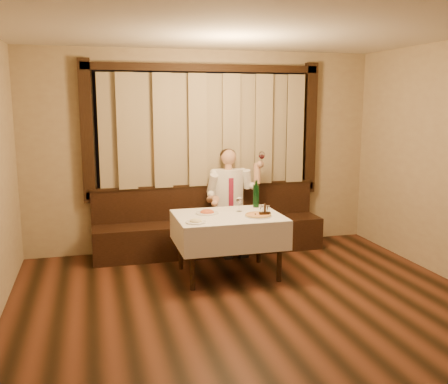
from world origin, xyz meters
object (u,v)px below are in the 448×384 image
object	(u,v)px
pasta_red	(207,211)
pasta_cream	(196,220)
pizza	(258,215)
seated_man	(230,193)
banquette	(209,230)
dining_table	(228,223)
cruet_caddy	(265,212)
green_bottle	(256,195)

from	to	relation	value
pasta_red	pasta_cream	size ratio (longest dim) A/B	1.19
pasta_cream	pizza	bearing A→B (deg)	8.53
seated_man	pasta_cream	bearing A→B (deg)	-121.59
banquette	pasta_cream	size ratio (longest dim) A/B	13.80
dining_table	pasta_red	distance (m)	0.30
dining_table	cruet_caddy	world-z (taller)	cruet_caddy
green_bottle	cruet_caddy	world-z (taller)	green_bottle
banquette	pasta_red	bearing A→B (deg)	-104.52
dining_table	pasta_red	world-z (taller)	pasta_red
dining_table	cruet_caddy	size ratio (longest dim) A/B	8.78
banquette	cruet_caddy	distance (m)	1.35
dining_table	banquette	bearing A→B (deg)	90.00
pizza	seated_man	distance (m)	1.10
banquette	pasta_red	world-z (taller)	banquette
banquette	seated_man	bearing A→B (deg)	-17.27
dining_table	green_bottle	world-z (taller)	green_bottle
dining_table	green_bottle	distance (m)	0.63
banquette	seated_man	world-z (taller)	seated_man
pizza	cruet_caddy	size ratio (longest dim) A/B	2.24
banquette	cruet_caddy	xyz separation A→B (m)	(0.41, -1.18, 0.50)
dining_table	pasta_red	size ratio (longest dim) A/B	4.62
pizza	cruet_caddy	world-z (taller)	cruet_caddy
green_bottle	dining_table	bearing A→B (deg)	-144.06
banquette	pizza	bearing A→B (deg)	-74.92
green_bottle	banquette	bearing A→B (deg)	124.01
cruet_caddy	green_bottle	bearing A→B (deg)	92.78
pizza	green_bottle	size ratio (longest dim) A/B	0.91
banquette	seated_man	distance (m)	0.61
pizza	pasta_red	world-z (taller)	pasta_red
pasta_red	seated_man	bearing A→B (deg)	57.08
green_bottle	seated_man	xyz separation A→B (m)	(-0.17, 0.60, -0.07)
banquette	green_bottle	bearing A→B (deg)	-55.99
banquette	dining_table	bearing A→B (deg)	-90.00
seated_man	pasta_red	bearing A→B (deg)	-122.92
green_bottle	pasta_cream	bearing A→B (deg)	-146.08
pasta_red	green_bottle	xyz separation A→B (m)	(0.70, 0.21, 0.11)
pasta_red	green_bottle	distance (m)	0.74
pizza	seated_man	xyz separation A→B (m)	(-0.03, 1.10, 0.07)
pasta_cream	green_bottle	distance (m)	1.12
dining_table	cruet_caddy	distance (m)	0.46
banquette	cruet_caddy	size ratio (longest dim) A/B	22.12
banquette	pasta_red	xyz separation A→B (m)	(-0.23, -0.90, 0.48)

